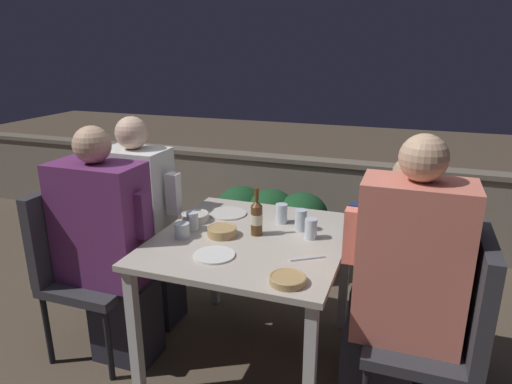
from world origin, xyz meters
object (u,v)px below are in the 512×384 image
object	(u,v)px
person_white_polo	(144,223)
person_navy_jumper	(395,267)
chair_right_far	(438,278)
chair_left_near	(78,257)
chair_right_near	(449,323)
person_coral_top	(401,290)
beer_bottle	(257,217)
person_purple_stripe	(109,249)
chair_left_far	(116,231)

from	to	relation	value
person_white_polo	person_navy_jumper	distance (m)	1.47
chair_right_far	chair_left_near	bearing A→B (deg)	-167.91
chair_right_near	person_coral_top	distance (m)	0.24
beer_bottle	chair_left_near	bearing A→B (deg)	-165.29
person_purple_stripe	person_white_polo	distance (m)	0.38
person_white_polo	person_purple_stripe	bearing A→B (deg)	-86.24
chair_left_near	chair_right_near	bearing A→B (deg)	0.23
chair_right_near	beer_bottle	world-z (taller)	beer_bottle
beer_bottle	chair_right_far	bearing A→B (deg)	9.28
person_white_polo	person_coral_top	distance (m)	1.56
person_white_polo	chair_right_near	bearing A→B (deg)	-12.15
chair_left_far	chair_right_near	bearing A→B (deg)	-10.87
chair_left_far	beer_bottle	size ratio (longest dim) A/B	3.78
person_white_polo	chair_right_near	world-z (taller)	person_white_polo
chair_left_far	chair_right_near	xyz separation A→B (m)	(1.93, -0.37, 0.00)
chair_right_far	beer_bottle	xyz separation A→B (m)	(-0.91, -0.15, 0.27)
chair_right_far	person_purple_stripe	bearing A→B (deg)	-166.45
chair_right_near	person_coral_top	world-z (taller)	person_coral_top
chair_right_near	beer_bottle	bearing A→B (deg)	165.59
chair_right_far	beer_bottle	world-z (taller)	beer_bottle
chair_left_far	person_coral_top	world-z (taller)	person_coral_top
chair_left_near	beer_bottle	world-z (taller)	beer_bottle
person_coral_top	chair_right_far	xyz separation A→B (m)	(0.17, 0.39, -0.11)
chair_right_near	person_coral_top	xyz separation A→B (m)	(-0.21, 0.00, 0.11)
person_white_polo	person_navy_jumper	xyz separation A→B (m)	(1.47, 0.02, -0.06)
person_navy_jumper	person_coral_top	bearing A→B (deg)	-84.31
beer_bottle	person_white_polo	bearing A→B (deg)	170.67
person_coral_top	person_navy_jumper	xyz separation A→B (m)	(-0.04, 0.39, -0.09)
person_purple_stripe	person_white_polo	bearing A→B (deg)	93.76
chair_right_far	person_navy_jumper	xyz separation A→B (m)	(-0.21, -0.00, 0.03)
chair_left_far	beer_bottle	xyz separation A→B (m)	(0.98, -0.13, 0.27)
chair_right_near	chair_right_far	bearing A→B (deg)	94.85
chair_left_near	beer_bottle	distance (m)	1.02
person_navy_jumper	chair_right_near	bearing A→B (deg)	-57.90
person_coral_top	beer_bottle	xyz separation A→B (m)	(-0.74, 0.24, 0.15)
chair_right_far	chair_left_far	bearing A→B (deg)	-179.32
chair_right_far	chair_right_near	bearing A→B (deg)	-85.15
person_purple_stripe	chair_right_far	xyz separation A→B (m)	(1.66, 0.40, -0.08)
person_white_polo	chair_right_near	xyz separation A→B (m)	(1.72, -0.37, -0.09)
chair_right_far	person_navy_jumper	bearing A→B (deg)	-180.00
chair_right_near	person_navy_jumper	bearing A→B (deg)	122.10
chair_left_far	person_navy_jumper	world-z (taller)	person_navy_jumper
person_purple_stripe	person_navy_jumper	distance (m)	1.50
chair_left_far	chair_right_near	size ratio (longest dim) A/B	1.00
person_navy_jumper	beer_bottle	xyz separation A→B (m)	(-0.70, -0.15, 0.24)
chair_left_near	person_navy_jumper	distance (m)	1.70
chair_right_near	chair_right_far	distance (m)	0.39
person_coral_top	person_white_polo	bearing A→B (deg)	166.24
chair_left_near	person_white_polo	world-z (taller)	person_white_polo
person_white_polo	person_navy_jumper	size ratio (longest dim) A/B	1.09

